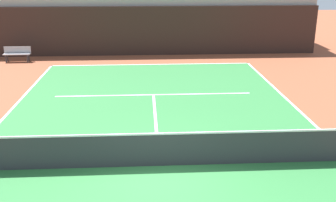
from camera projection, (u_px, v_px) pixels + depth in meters
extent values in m
plane|color=brown|center=(159.00, 166.00, 11.01)|extent=(80.00, 80.00, 0.00)
cube|color=#2D7238|center=(159.00, 166.00, 11.00)|extent=(11.00, 24.00, 0.01)
cube|color=white|center=(151.00, 64.00, 22.31)|extent=(11.00, 0.10, 0.00)
cube|color=white|center=(153.00, 95.00, 17.06)|extent=(8.26, 0.10, 0.00)
cube|color=white|center=(156.00, 123.00, 14.03)|extent=(0.10, 6.40, 0.00)
cube|color=black|center=(150.00, 31.00, 24.39)|extent=(20.50, 0.30, 2.93)
cube|color=#9E9E99|center=(149.00, 24.00, 25.59)|extent=(20.50, 2.40, 3.44)
cube|color=#9E9E99|center=(149.00, 13.00, 27.73)|extent=(20.50, 2.40, 4.22)
cube|color=#333338|center=(159.00, 150.00, 10.86)|extent=(10.90, 0.02, 0.92)
cube|color=white|center=(159.00, 134.00, 10.70)|extent=(10.90, 0.04, 0.05)
cube|color=#99999E|center=(17.00, 54.00, 22.83)|extent=(1.50, 0.40, 0.05)
cube|color=#99999E|center=(17.00, 50.00, 22.93)|extent=(1.50, 0.04, 0.36)
cube|color=#2D2D33|center=(6.00, 59.00, 22.74)|extent=(0.06, 0.06, 0.42)
cube|color=#2D2D33|center=(27.00, 59.00, 22.81)|extent=(0.06, 0.06, 0.42)
cube|color=#2D2D33|center=(7.00, 58.00, 23.00)|extent=(0.06, 0.06, 0.42)
cube|color=#2D2D33|center=(29.00, 57.00, 23.07)|extent=(0.06, 0.06, 0.42)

